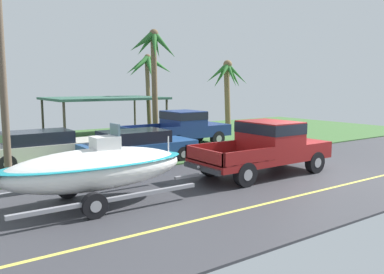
{
  "coord_description": "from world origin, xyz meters",
  "views": [
    {
      "loc": [
        -11.66,
        -9.25,
        3.26
      ],
      "look_at": [
        -3.97,
        1.77,
        1.46
      ],
      "focal_mm": 36.92,
      "sensor_mm": 36.0,
      "label": 1
    }
  ],
  "objects_px": {
    "pickup_truck_towing": "(269,145)",
    "palm_tree_near_right": "(148,70)",
    "parked_sedan_far": "(138,147)",
    "utility_pole": "(2,72)",
    "parked_sedan_near": "(43,148)",
    "palm_tree_mid": "(227,79)",
    "palm_tree_near_left": "(155,56)",
    "carport_awning": "(104,99)",
    "boat_on_trailer": "(96,168)",
    "parked_pickup_background": "(183,127)"
  },
  "relations": [
    {
      "from": "utility_pole",
      "to": "palm_tree_near_left",
      "type": "bearing_deg",
      "value": 32.97
    },
    {
      "from": "palm_tree_mid",
      "to": "parked_sedan_near",
      "type": "bearing_deg",
      "value": -158.57
    },
    {
      "from": "palm_tree_near_right",
      "to": "utility_pole",
      "type": "xyz_separation_m",
      "value": [
        -10.83,
        -10.04,
        -0.55
      ]
    },
    {
      "from": "parked_pickup_background",
      "to": "palm_tree_mid",
      "type": "bearing_deg",
      "value": 35.14
    },
    {
      "from": "palm_tree_near_left",
      "to": "palm_tree_near_right",
      "type": "xyz_separation_m",
      "value": [
        1.9,
        4.24,
        -0.64
      ]
    },
    {
      "from": "parked_sedan_near",
      "to": "carport_awning",
      "type": "bearing_deg",
      "value": 50.44
    },
    {
      "from": "parked_sedan_near",
      "to": "parked_sedan_far",
      "type": "height_order",
      "value": "same"
    },
    {
      "from": "boat_on_trailer",
      "to": "palm_tree_mid",
      "type": "height_order",
      "value": "palm_tree_mid"
    },
    {
      "from": "parked_pickup_background",
      "to": "pickup_truck_towing",
      "type": "bearing_deg",
      "value": -97.73
    },
    {
      "from": "pickup_truck_towing",
      "to": "palm_tree_mid",
      "type": "bearing_deg",
      "value": 55.96
    },
    {
      "from": "utility_pole",
      "to": "palm_tree_mid",
      "type": "bearing_deg",
      "value": 26.75
    },
    {
      "from": "pickup_truck_towing",
      "to": "carport_awning",
      "type": "bearing_deg",
      "value": 93.74
    },
    {
      "from": "palm_tree_near_left",
      "to": "parked_sedan_far",
      "type": "bearing_deg",
      "value": -126.01
    },
    {
      "from": "palm_tree_mid",
      "to": "palm_tree_near_left",
      "type": "bearing_deg",
      "value": -161.68
    },
    {
      "from": "carport_awning",
      "to": "utility_pole",
      "type": "distance_m",
      "value": 11.72
    },
    {
      "from": "parked_sedan_near",
      "to": "parked_sedan_far",
      "type": "xyz_separation_m",
      "value": [
        3.3,
        -2.05,
        0.0
      ]
    },
    {
      "from": "parked_pickup_background",
      "to": "palm_tree_mid",
      "type": "xyz_separation_m",
      "value": [
        7.33,
        5.16,
        2.59
      ]
    },
    {
      "from": "pickup_truck_towing",
      "to": "palm_tree_mid",
      "type": "xyz_separation_m",
      "value": [
        8.3,
        12.29,
        2.58
      ]
    },
    {
      "from": "pickup_truck_towing",
      "to": "palm_tree_near_right",
      "type": "bearing_deg",
      "value": 78.96
    },
    {
      "from": "boat_on_trailer",
      "to": "carport_awning",
      "type": "relative_size",
      "value": 0.91
    },
    {
      "from": "palm_tree_near_right",
      "to": "pickup_truck_towing",
      "type": "bearing_deg",
      "value": -101.04
    },
    {
      "from": "parked_sedan_near",
      "to": "utility_pole",
      "type": "distance_m",
      "value": 4.28
    },
    {
      "from": "palm_tree_mid",
      "to": "boat_on_trailer",
      "type": "bearing_deg",
      "value": -140.46
    },
    {
      "from": "parked_sedan_far",
      "to": "parked_sedan_near",
      "type": "bearing_deg",
      "value": 148.11
    },
    {
      "from": "parked_pickup_background",
      "to": "palm_tree_near_right",
      "type": "relative_size",
      "value": 1.11
    },
    {
      "from": "parked_sedan_near",
      "to": "carport_awning",
      "type": "height_order",
      "value": "carport_awning"
    },
    {
      "from": "boat_on_trailer",
      "to": "palm_tree_near_left",
      "type": "xyz_separation_m",
      "value": [
        7.43,
        9.82,
        3.85
      ]
    },
    {
      "from": "boat_on_trailer",
      "to": "parked_sedan_near",
      "type": "bearing_deg",
      "value": 87.79
    },
    {
      "from": "palm_tree_near_left",
      "to": "pickup_truck_towing",
      "type": "bearing_deg",
      "value": -94.92
    },
    {
      "from": "palm_tree_near_right",
      "to": "palm_tree_mid",
      "type": "xyz_separation_m",
      "value": [
        5.56,
        -1.78,
        -0.57
      ]
    },
    {
      "from": "parked_pickup_background",
      "to": "carport_awning",
      "type": "height_order",
      "value": "carport_awning"
    },
    {
      "from": "boat_on_trailer",
      "to": "palm_tree_near_right",
      "type": "relative_size",
      "value": 1.17
    },
    {
      "from": "boat_on_trailer",
      "to": "parked_sedan_far",
      "type": "distance_m",
      "value": 5.74
    },
    {
      "from": "boat_on_trailer",
      "to": "palm_tree_mid",
      "type": "xyz_separation_m",
      "value": [
        14.88,
        12.29,
        2.64
      ]
    },
    {
      "from": "palm_tree_near_left",
      "to": "utility_pole",
      "type": "height_order",
      "value": "utility_pole"
    },
    {
      "from": "parked_pickup_background",
      "to": "palm_tree_mid",
      "type": "relative_size",
      "value": 1.18
    },
    {
      "from": "parked_sedan_near",
      "to": "carport_awning",
      "type": "xyz_separation_m",
      "value": [
        5.47,
        6.62,
        1.68
      ]
    },
    {
      "from": "palm_tree_near_right",
      "to": "palm_tree_mid",
      "type": "distance_m",
      "value": 5.86
    },
    {
      "from": "parked_sedan_far",
      "to": "utility_pole",
      "type": "xyz_separation_m",
      "value": [
        -5.06,
        -0.46,
        2.99
      ]
    },
    {
      "from": "parked_pickup_background",
      "to": "palm_tree_mid",
      "type": "height_order",
      "value": "palm_tree_mid"
    },
    {
      "from": "parked_pickup_background",
      "to": "parked_sedan_near",
      "type": "height_order",
      "value": "parked_pickup_background"
    },
    {
      "from": "boat_on_trailer",
      "to": "parked_sedan_far",
      "type": "height_order",
      "value": "boat_on_trailer"
    },
    {
      "from": "parked_sedan_near",
      "to": "parked_sedan_far",
      "type": "distance_m",
      "value": 3.89
    },
    {
      "from": "parked_sedan_near",
      "to": "palm_tree_near_left",
      "type": "relative_size",
      "value": 0.72
    },
    {
      "from": "pickup_truck_towing",
      "to": "palm_tree_near_left",
      "type": "distance_m",
      "value": 10.56
    },
    {
      "from": "pickup_truck_towing",
      "to": "parked_sedan_far",
      "type": "height_order",
      "value": "pickup_truck_towing"
    },
    {
      "from": "pickup_truck_towing",
      "to": "parked_sedan_near",
      "type": "height_order",
      "value": "pickup_truck_towing"
    },
    {
      "from": "palm_tree_near_left",
      "to": "carport_awning",
      "type": "bearing_deg",
      "value": 117.01
    },
    {
      "from": "pickup_truck_towing",
      "to": "carport_awning",
      "type": "relative_size",
      "value": 0.8
    },
    {
      "from": "carport_awning",
      "to": "parked_sedan_far",
      "type": "bearing_deg",
      "value": -104.02
    }
  ]
}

